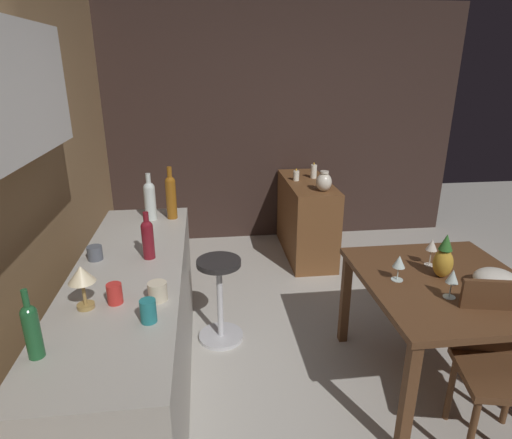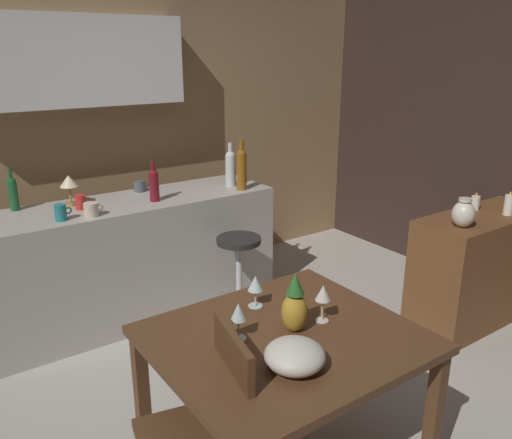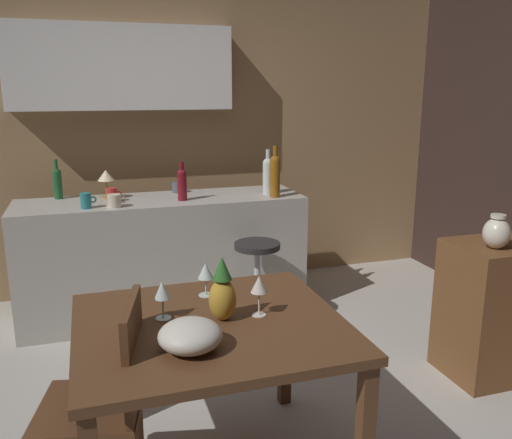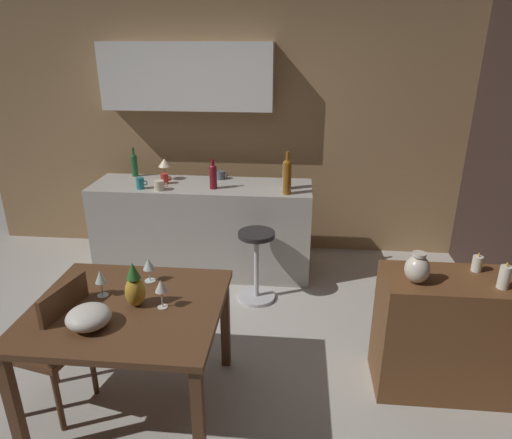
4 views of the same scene
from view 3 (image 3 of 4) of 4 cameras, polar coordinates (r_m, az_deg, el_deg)
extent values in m
plane|color=#B7B2A8|center=(3.04, -3.38, -20.03)|extent=(9.00, 9.00, 0.00)
cube|color=#9E7A51|center=(4.61, -10.15, 8.71)|extent=(5.20, 0.10, 2.60)
cube|color=white|center=(4.45, -14.22, 15.43)|extent=(1.70, 0.32, 0.64)
cube|color=#56351E|center=(2.30, -4.91, -11.30)|extent=(1.11, 0.98, 0.04)
cube|color=#56351E|center=(2.82, -17.31, -15.35)|extent=(0.06, 0.06, 0.70)
cube|color=#56351E|center=(2.97, 3.09, -13.08)|extent=(0.06, 0.06, 0.70)
cube|color=#B2ADA3|center=(4.13, -9.78, -3.92)|extent=(2.10, 0.60, 0.90)
cube|color=#56351E|center=(2.34, -17.25, -18.77)|extent=(0.48, 0.48, 0.04)
cube|color=#56351E|center=(2.19, -12.95, -14.00)|extent=(0.11, 0.38, 0.45)
cylinder|color=#56351E|center=(2.63, -19.75, -21.14)|extent=(0.04, 0.04, 0.44)
cylinder|color=#56351E|center=(2.57, -12.32, -21.50)|extent=(0.04, 0.04, 0.44)
cylinder|color=#262323|center=(3.71, 0.13, -2.81)|extent=(0.32, 0.32, 0.04)
cylinder|color=silver|center=(3.81, 0.13, -7.37)|extent=(0.04, 0.04, 0.61)
cylinder|color=silver|center=(3.93, 0.13, -11.47)|extent=(0.34, 0.34, 0.03)
cylinder|color=silver|center=(2.34, -9.85, -10.33)|extent=(0.07, 0.07, 0.00)
cylinder|color=silver|center=(2.33, -9.90, -9.30)|extent=(0.01, 0.01, 0.09)
cone|color=silver|center=(2.30, -9.99, -7.39)|extent=(0.07, 0.07, 0.08)
cylinder|color=silver|center=(2.56, -5.35, -8.02)|extent=(0.07, 0.07, 0.00)
cylinder|color=silver|center=(2.55, -5.37, -7.12)|extent=(0.01, 0.01, 0.08)
cone|color=silver|center=(2.52, -5.41, -5.46)|extent=(0.07, 0.07, 0.07)
cylinder|color=silver|center=(2.34, 0.33, -10.14)|extent=(0.06, 0.06, 0.00)
cylinder|color=silver|center=(2.32, 0.33, -8.94)|extent=(0.01, 0.01, 0.10)
cone|color=silver|center=(2.29, 0.33, -6.91)|extent=(0.07, 0.07, 0.07)
ellipsoid|color=gold|center=(2.27, -3.59, -8.52)|extent=(0.12, 0.12, 0.18)
cone|color=#2D6B28|center=(2.22, -3.64, -5.19)|extent=(0.08, 0.08, 0.10)
ellipsoid|color=beige|center=(2.05, -7.04, -12.19)|extent=(0.24, 0.24, 0.12)
cylinder|color=silver|center=(4.13, 1.28, 4.39)|extent=(0.08, 0.08, 0.24)
sphere|color=silver|center=(4.11, 1.29, 6.01)|extent=(0.08, 0.08, 0.08)
cylinder|color=silver|center=(4.10, 1.30, 6.92)|extent=(0.03, 0.03, 0.08)
cylinder|color=#8C5114|center=(3.99, 2.05, 4.35)|extent=(0.07, 0.07, 0.28)
sphere|color=#8C5114|center=(3.97, 2.06, 6.32)|extent=(0.07, 0.07, 0.07)
cylinder|color=#8C5114|center=(3.96, 2.07, 7.26)|extent=(0.03, 0.03, 0.09)
cylinder|color=maroon|center=(3.91, -7.88, 3.44)|extent=(0.07, 0.07, 0.20)
sphere|color=maroon|center=(3.90, -7.93, 4.86)|extent=(0.07, 0.07, 0.07)
cylinder|color=maroon|center=(3.89, -7.96, 5.64)|extent=(0.03, 0.03, 0.07)
cylinder|color=#1E592D|center=(4.20, -20.40, 3.39)|extent=(0.06, 0.06, 0.19)
sphere|color=#1E592D|center=(4.18, -20.51, 4.70)|extent=(0.06, 0.06, 0.06)
cylinder|color=#1E592D|center=(4.17, -20.58, 5.49)|extent=(0.02, 0.02, 0.08)
cylinder|color=red|center=(3.97, -15.15, 2.55)|extent=(0.07, 0.07, 0.10)
torus|color=red|center=(3.98, -14.46, 2.67)|extent=(0.05, 0.01, 0.05)
cylinder|color=beige|center=(3.78, -14.89, 1.93)|extent=(0.09, 0.09, 0.09)
torus|color=beige|center=(3.78, -14.02, 2.06)|extent=(0.05, 0.01, 0.05)
cylinder|color=teal|center=(3.80, -17.71, 1.92)|extent=(0.07, 0.07, 0.11)
torus|color=teal|center=(3.80, -17.00, 2.05)|extent=(0.05, 0.01, 0.05)
cylinder|color=#515660|center=(4.23, -8.37, 3.41)|extent=(0.09, 0.09, 0.08)
torus|color=#515660|center=(4.23, -7.64, 3.51)|extent=(0.05, 0.01, 0.05)
cylinder|color=#A58447|center=(4.11, -15.59, 2.31)|extent=(0.08, 0.08, 0.02)
cylinder|color=#A58447|center=(4.10, -15.65, 3.23)|extent=(0.02, 0.02, 0.12)
cone|color=beige|center=(4.08, -15.73, 4.57)|extent=(0.12, 0.12, 0.08)
ellipsoid|color=beige|center=(3.27, 24.29, -1.34)|extent=(0.15, 0.15, 0.17)
cylinder|color=beige|center=(3.25, 24.46, 0.32)|extent=(0.08, 0.08, 0.02)
camera|label=1|loc=(3.86, -45.32, 13.99)|focal=30.13mm
camera|label=2|loc=(0.97, -81.33, 16.88)|focal=36.45mm
camera|label=4|loc=(1.51, 84.04, 21.43)|focal=31.80mm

